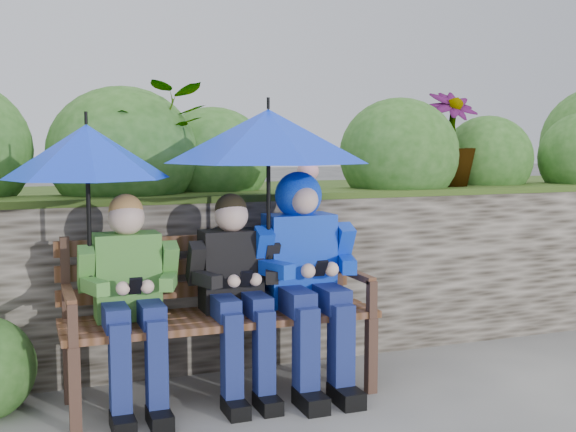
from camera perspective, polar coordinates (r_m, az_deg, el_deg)
name	(u,v)px	position (r m, az deg, el deg)	size (l,w,h in m)	color
ground	(295,398)	(3.90, 0.53, -14.16)	(60.00, 60.00, 0.00)	#565656
garden_backdrop	(208,238)	(5.20, -6.33, -1.75)	(8.00, 2.86, 1.82)	#2F2A22
park_bench	(219,303)	(3.85, -5.51, -6.88)	(1.63, 0.48, 0.86)	#482F24
boy_left	(130,291)	(3.66, -12.36, -5.84)	(0.49, 0.56, 1.08)	#428B2D
boy_middle	(236,285)	(3.78, -4.13, -5.42)	(0.48, 0.55, 1.07)	black
boy_right	(305,263)	(3.89, 1.37, -3.72)	(0.55, 0.67, 1.18)	#0018CE
umbrella_left	(87,152)	(3.60, -15.60, 4.93)	(0.80, 0.80, 0.82)	#0E35E5
umbrella_right	(268,136)	(3.76, -1.57, 6.35)	(1.09, 1.09, 0.88)	#0E35E5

